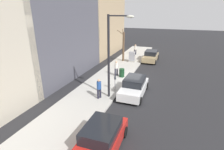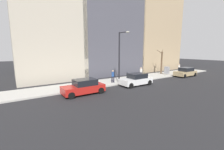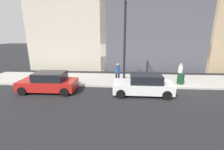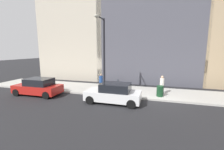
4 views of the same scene
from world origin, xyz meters
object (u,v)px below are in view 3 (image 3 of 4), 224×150
parked_car_red (49,82)px  trash_bin (181,79)px  pedestrian_far_corner (118,71)px  parked_car_white (143,85)px  parking_meter (139,75)px  streetlamp (125,38)px  pedestrian_midblock (180,71)px

parked_car_red → trash_bin: 10.75m
parked_car_red → trash_bin: parked_car_red is taller
trash_bin → pedestrian_far_corner: size_ratio=0.54×
parked_car_white → parked_car_red: size_ratio=1.00×
parked_car_red → pedestrian_far_corner: size_ratio=2.54×
parked_car_white → parking_meter: parked_car_white is taller
parked_car_red → streetlamp: (1.46, -5.71, 3.28)m
trash_bin → streetlamp: bearing=97.3°
streetlamp → trash_bin: streetlamp is taller
parked_car_red → trash_bin: (2.08, -10.54, -0.14)m
streetlamp → trash_bin: 5.95m
parked_car_white → streetlamp: 3.88m
parked_car_red → streetlamp: 6.75m
parked_car_red → parking_meter: size_ratio=3.13×
parking_meter → pedestrian_midblock: pedestrian_midblock is taller
pedestrian_midblock → pedestrian_far_corner: size_ratio=1.00×
parked_car_white → parked_car_red: bearing=89.7°
streetlamp → trash_bin: bearing=-82.7°
parked_car_red → parking_meter: bearing=-77.5°
parked_car_white → pedestrian_far_corner: pedestrian_far_corner is taller
trash_bin → pedestrian_midblock: size_ratio=0.54×
pedestrian_far_corner → parked_car_white: bearing=153.3°
parking_meter → trash_bin: (0.45, -3.54, -0.38)m
parked_car_red → pedestrian_far_corner: pedestrian_far_corner is taller
parked_car_white → parking_meter: 1.73m
parked_car_red → parking_meter: (1.63, -7.00, 0.24)m
pedestrian_midblock → trash_bin: bearing=119.1°
parked_car_white → pedestrian_midblock: size_ratio=2.54×
streetlamp → pedestrian_far_corner: bearing=31.7°
parked_car_white → trash_bin: 4.08m
parked_car_white → trash_bin: (2.16, -3.45, -0.14)m
parking_meter → streetlamp: (-0.17, 1.29, 3.04)m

